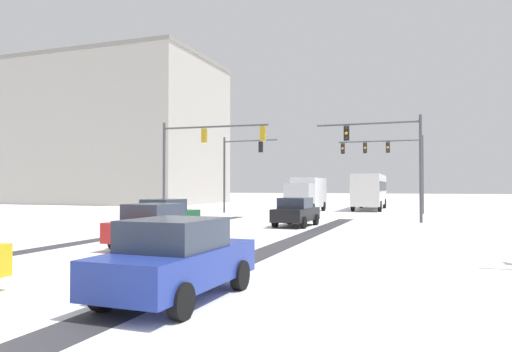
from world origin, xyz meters
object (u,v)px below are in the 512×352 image
(car_black_lead, at_px, (296,212))
(office_building_far_left_block, at_px, (109,134))
(box_truck_delivery, at_px, (307,193))
(car_red_third, at_px, (155,225))
(car_blue_fourth, at_px, (177,259))
(bus_oncoming, at_px, (370,189))
(traffic_signal_far_left, at_px, (238,162))
(traffic_signal_far_right, at_px, (388,156))
(traffic_signal_near_right, at_px, (390,150))
(car_dark_green_second, at_px, (165,215))
(traffic_signal_near_left, at_px, (200,149))

(car_black_lead, height_order, office_building_far_left_block, office_building_far_left_block)
(box_truck_delivery, bearing_deg, car_red_third, -88.88)
(car_blue_fourth, relative_size, bus_oncoming, 0.37)
(traffic_signal_far_left, relative_size, traffic_signal_far_right, 0.93)
(traffic_signal_near_right, bearing_deg, office_building_far_left_block, 147.48)
(car_dark_green_second, distance_m, bus_oncoming, 27.49)
(car_blue_fourth, bearing_deg, box_truck_delivery, 99.21)
(traffic_signal_near_left, distance_m, car_black_lead, 8.08)
(traffic_signal_far_right, distance_m, car_black_lead, 16.40)
(car_black_lead, height_order, car_dark_green_second, same)
(traffic_signal_far_right, relative_size, car_dark_green_second, 1.66)
(car_red_third, distance_m, office_building_far_left_block, 50.94)
(traffic_signal_far_left, xyz_separation_m, car_red_third, (5.65, -22.25, -3.54))
(traffic_signal_near_left, distance_m, box_truck_delivery, 14.15)
(car_black_lead, xyz_separation_m, car_dark_green_second, (-5.39, -5.20, 0.00))
(bus_oncoming, relative_size, box_truck_delivery, 1.49)
(traffic_signal_far_left, height_order, office_building_far_left_block, office_building_far_left_block)
(traffic_signal_near_right, distance_m, traffic_signal_far_left, 15.28)
(traffic_signal_near_left, relative_size, bus_oncoming, 0.66)
(traffic_signal_near_right, relative_size, car_black_lead, 1.56)
(bus_oncoming, distance_m, office_building_far_left_block, 37.14)
(traffic_signal_far_right, height_order, office_building_far_left_block, office_building_far_left_block)
(traffic_signal_near_left, height_order, car_blue_fourth, traffic_signal_near_left)
(traffic_signal_far_right, xyz_separation_m, car_red_third, (-6.37, -26.22, -4.00))
(traffic_signal_near_right, relative_size, traffic_signal_near_left, 0.89)
(car_red_third, xyz_separation_m, car_blue_fourth, (4.79, -6.95, 0.00))
(car_dark_green_second, bearing_deg, bus_oncoming, 74.94)
(car_black_lead, height_order, bus_oncoming, bus_oncoming)
(car_red_third, distance_m, box_truck_delivery, 25.72)
(box_truck_delivery, relative_size, office_building_far_left_block, 0.26)
(car_dark_green_second, xyz_separation_m, box_truck_delivery, (2.40, 20.10, 0.82))
(office_building_far_left_block, bearing_deg, traffic_signal_far_right, -18.80)
(traffic_signal_far_right, xyz_separation_m, box_truck_delivery, (-6.87, -0.52, -3.19))
(traffic_signal_far_right, bearing_deg, car_blue_fourth, -92.71)
(traffic_signal_near_right, relative_size, box_truck_delivery, 0.88)
(traffic_signal_far_right, bearing_deg, car_black_lead, -104.11)
(traffic_signal_far_right, bearing_deg, traffic_signal_far_left, -161.70)
(car_red_third, bearing_deg, traffic_signal_near_right, 62.63)
(traffic_signal_far_right, bearing_deg, car_red_third, -103.65)
(office_building_far_left_block, bearing_deg, traffic_signal_far_left, -33.14)
(car_blue_fourth, distance_m, box_truck_delivery, 33.09)
(traffic_signal_near_left, xyz_separation_m, box_truck_delivery, (3.91, 13.25, -3.06))
(car_red_third, bearing_deg, traffic_signal_far_right, 76.35)
(traffic_signal_far_right, distance_m, bus_oncoming, 6.89)
(traffic_signal_far_left, relative_size, office_building_far_left_block, 0.23)
(car_blue_fourth, height_order, office_building_far_left_block, office_building_far_left_block)
(traffic_signal_far_right, bearing_deg, office_building_far_left_block, 161.20)
(bus_oncoming, bearing_deg, traffic_signal_far_right, -70.14)
(traffic_signal_near_left, height_order, car_black_lead, traffic_signal_near_left)
(car_blue_fourth, bearing_deg, traffic_signal_near_right, 82.99)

